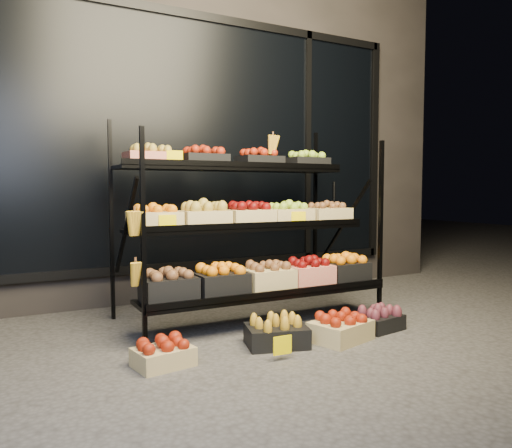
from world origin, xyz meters
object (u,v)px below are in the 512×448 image
floor_crate_left (163,353)px  floor_crate_midright (341,327)px  display_rack (250,226)px  floor_crate_midleft (277,332)px

floor_crate_left → floor_crate_midright: (1.29, -0.10, 0.01)m
floor_crate_left → floor_crate_midright: size_ratio=0.78×
display_rack → floor_crate_midleft: (-0.17, -0.72, -0.69)m
display_rack → floor_crate_midright: display_rack is taller
display_rack → floor_crate_left: display_rack is taller
floor_crate_midleft → floor_crate_midright: (0.47, -0.11, 0.00)m
display_rack → floor_crate_left: 1.42m
floor_crate_midleft → floor_crate_midright: 0.48m
floor_crate_left → floor_crate_midleft: bearing=-8.0°
floor_crate_midleft → floor_crate_left: bearing=-162.9°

